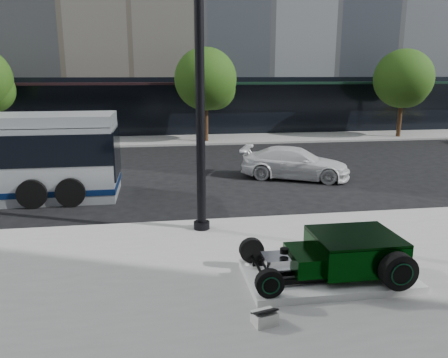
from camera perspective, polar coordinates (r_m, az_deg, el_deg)
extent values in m
plane|color=black|center=(14.88, -0.54, -3.08)|extent=(120.00, 120.00, 0.00)
cube|color=gray|center=(28.49, -4.57, 5.13)|extent=(70.00, 4.00, 0.12)
cube|color=black|center=(31.42, -23.68, 8.39)|extent=(22.00, 0.50, 4.00)
cube|color=black|center=(33.90, 17.84, 9.19)|extent=(24.00, 0.50, 4.00)
cube|color=black|center=(30.76, -24.25, 11.25)|extent=(22.00, 1.60, 0.15)
cube|color=black|center=(33.29, 18.51, 11.84)|extent=(24.00, 1.60, 0.15)
cylinder|color=black|center=(27.42, -2.37, 7.69)|extent=(0.28, 0.28, 2.60)
sphere|color=#19390F|center=(27.27, -2.42, 12.92)|extent=(3.80, 3.80, 3.80)
sphere|color=#19390F|center=(27.66, -1.22, 11.69)|extent=(2.60, 2.60, 2.60)
cylinder|color=black|center=(31.62, 21.97, 7.52)|extent=(0.28, 0.28, 2.60)
sphere|color=#19390F|center=(31.49, 22.38, 12.04)|extent=(3.80, 3.80, 3.80)
sphere|color=#19390F|center=(32.06, 22.94, 10.92)|extent=(2.60, 2.60, 2.60)
cube|color=silver|center=(9.53, 13.37, -12.23)|extent=(3.40, 1.80, 0.15)
cube|color=black|center=(9.08, 14.51, -12.43)|extent=(3.00, 0.08, 0.10)
cube|color=black|center=(9.83, 12.44, -10.21)|extent=(3.00, 0.08, 0.10)
cube|color=black|center=(9.52, 16.66, -8.99)|extent=(1.70, 1.45, 0.62)
cube|color=black|center=(9.41, 16.79, -7.13)|extent=(1.70, 1.45, 0.06)
cube|color=black|center=(9.17, 10.27, -10.33)|extent=(0.55, 1.05, 0.38)
cube|color=silver|center=(9.04, 6.90, -10.93)|extent=(0.55, 0.55, 0.34)
cylinder|color=black|center=(8.97, 7.88, -9.27)|extent=(0.18, 0.18, 0.10)
cylinder|color=black|center=(9.01, 4.68, -11.80)|extent=(0.06, 1.55, 0.06)
cylinder|color=black|center=(9.10, 21.82, -11.13)|extent=(0.72, 0.24, 0.72)
cylinder|color=black|center=(9.01, 22.22, -11.45)|extent=(0.37, 0.02, 0.37)
torus|color=#09361D|center=(9.00, 22.26, -11.48)|extent=(0.44, 0.02, 0.44)
cylinder|color=black|center=(10.47, 17.14, -7.45)|extent=(0.72, 0.24, 0.72)
cylinder|color=black|center=(10.58, 16.85, -7.22)|extent=(0.37, 0.02, 0.37)
torus|color=#09361D|center=(10.59, 16.82, -7.19)|extent=(0.44, 0.02, 0.44)
cylinder|color=black|center=(8.28, 5.97, -13.40)|extent=(0.54, 0.16, 0.54)
cylinder|color=black|center=(8.21, 6.12, -13.66)|extent=(0.28, 0.02, 0.28)
torus|color=#09361D|center=(8.20, 6.15, -13.70)|extent=(0.34, 0.02, 0.34)
cylinder|color=black|center=(9.65, 3.62, -9.25)|extent=(0.54, 0.16, 0.54)
cylinder|color=black|center=(9.73, 3.51, -9.06)|extent=(0.28, 0.02, 0.28)
torus|color=#09361D|center=(9.74, 3.49, -9.03)|extent=(0.34, 0.02, 0.34)
cube|color=silver|center=(7.85, 5.31, -17.61)|extent=(0.46, 0.39, 0.22)
cube|color=black|center=(7.79, 5.33, -16.83)|extent=(0.46, 0.38, 0.15)
cylinder|color=black|center=(11.38, -3.17, 12.76)|extent=(0.24, 0.24, 7.99)
cylinder|color=black|center=(12.09, -2.92, -6.03)|extent=(0.44, 0.44, 0.20)
cube|color=black|center=(16.02, -13.84, 3.43)|extent=(0.06, 2.30, 1.70)
cylinder|color=black|center=(15.46, -23.76, -1.78)|extent=(0.96, 0.28, 0.96)
cylinder|color=black|center=(17.91, -21.70, 0.41)|extent=(0.96, 0.28, 0.96)
cylinder|color=black|center=(15.19, -19.39, -1.65)|extent=(0.96, 0.28, 0.96)
cylinder|color=black|center=(17.67, -17.91, 0.56)|extent=(0.96, 0.28, 0.96)
imported|color=white|center=(18.38, 9.27, 2.07)|extent=(4.80, 3.41, 1.29)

